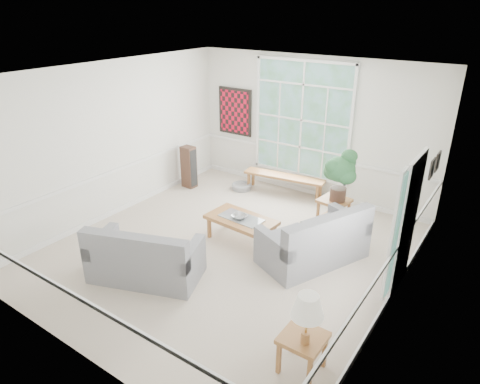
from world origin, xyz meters
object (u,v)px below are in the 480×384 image
at_px(coffee_table, 241,230).
at_px(end_table, 333,212).
at_px(side_table, 302,353).
at_px(loveseat_right, 313,234).
at_px(loveseat_front, 145,251).

xyz_separation_m(coffee_table, end_table, (1.09, 1.55, 0.03)).
bearing_deg(end_table, side_table, -72.02).
bearing_deg(loveseat_right, coffee_table, -148.39).
bearing_deg(side_table, coffee_table, 137.89).
distance_m(coffee_table, end_table, 1.89).
height_order(loveseat_right, end_table, loveseat_right).
distance_m(loveseat_right, loveseat_front, 2.70).
height_order(loveseat_right, side_table, loveseat_right).
height_order(loveseat_front, coffee_table, loveseat_front).
xyz_separation_m(loveseat_right, loveseat_front, (-1.91, -1.91, -0.02)).
relative_size(loveseat_front, coffee_table, 1.35).
height_order(coffee_table, end_table, end_table).
xyz_separation_m(loveseat_front, side_table, (2.86, -0.31, -0.20)).
distance_m(coffee_table, side_table, 3.04).
distance_m(end_table, side_table, 3.77).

